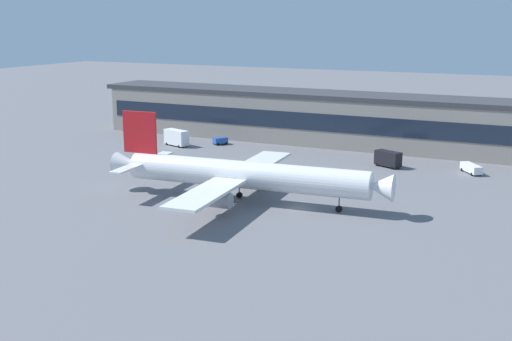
# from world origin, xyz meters

# --- Properties ---
(ground_plane) EXTENTS (600.00, 600.00, 0.00)m
(ground_plane) POSITION_xyz_m (0.00, 0.00, 0.00)
(ground_plane) COLOR slate
(terminal_building) EXTENTS (163.17, 15.46, 13.34)m
(terminal_building) POSITION_xyz_m (0.00, 59.23, 6.69)
(terminal_building) COLOR gray
(terminal_building) RESTS_ON ground_plane
(airliner) EXTENTS (52.88, 45.40, 15.29)m
(airliner) POSITION_xyz_m (-10.55, -0.91, 5.02)
(airliner) COLOR white
(airliner) RESTS_ON ground_plane
(stair_truck) EXTENTS (6.45, 4.67, 3.55)m
(stair_truck) POSITION_xyz_m (5.76, 38.31, 1.98)
(stair_truck) COLOR black
(stair_truck) RESTS_ON ground_plane
(baggage_tug) EXTENTS (3.66, 4.11, 1.85)m
(baggage_tug) POSITION_xyz_m (-40.54, 45.28, 1.09)
(baggage_tug) COLOR #2651A5
(baggage_tug) RESTS_ON ground_plane
(catering_truck) EXTENTS (7.65, 4.78, 4.15)m
(catering_truck) POSITION_xyz_m (-49.96, 38.89, 2.29)
(catering_truck) COLOR white
(catering_truck) RESTS_ON ground_plane
(belt_loader) EXTENTS (5.34, 6.37, 1.95)m
(belt_loader) POSITION_xyz_m (23.06, 40.26, 1.15)
(belt_loader) COLOR white
(belt_loader) RESTS_ON ground_plane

